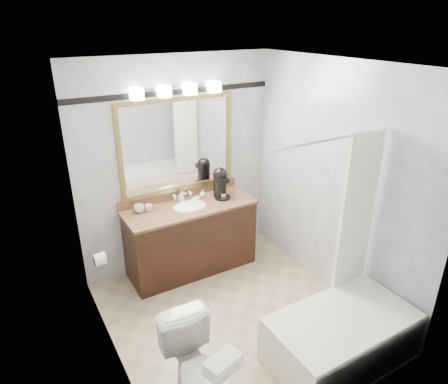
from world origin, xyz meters
The scene contains 15 objects.
room centered at (0.00, 0.00, 1.25)m, with size 2.42×2.62×2.52m.
vanity centered at (0.00, 1.02, 0.44)m, with size 1.53×0.58×0.97m.
mirror centered at (0.00, 1.28, 1.50)m, with size 1.40×0.04×1.10m.
vanity_light_bar centered at (0.00, 1.23, 2.13)m, with size 1.02×0.14×0.12m.
accent_stripe centered at (0.00, 1.29, 2.10)m, with size 2.40×0.01×0.06m, color black.
bathtub centered at (0.55, -0.90, 0.28)m, with size 1.30×0.75×1.96m.
tp_roll centered at (-1.14, 0.66, 0.70)m, with size 0.12×0.12×0.11m, color white.
toilet centered at (-0.80, -0.77, 0.38)m, with size 0.42×0.74×0.75m, color white.
tissue_box centered at (-0.80, -1.12, 0.80)m, with size 0.24×0.13×0.10m, color white.
coffee_maker centered at (0.43, 1.06, 1.04)m, with size 0.19×0.24×0.37m.
cup_left centered at (-0.56, 1.15, 0.89)m, with size 0.11×0.11×0.09m, color white.
cup_right centered at (-0.45, 1.13, 0.89)m, with size 0.08×0.08×0.08m, color white.
soap_bottle_a centered at (-0.03, 1.19, 0.91)m, with size 0.05×0.05×0.11m, color white.
soap_bottle_b centered at (0.25, 1.17, 0.89)m, with size 0.07×0.07×0.09m, color white.
soap_bar centered at (0.14, 1.13, 0.86)m, with size 0.09×0.05×0.03m, color beige.
Camera 1 is at (-1.76, -2.76, 2.84)m, focal length 32.00 mm.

